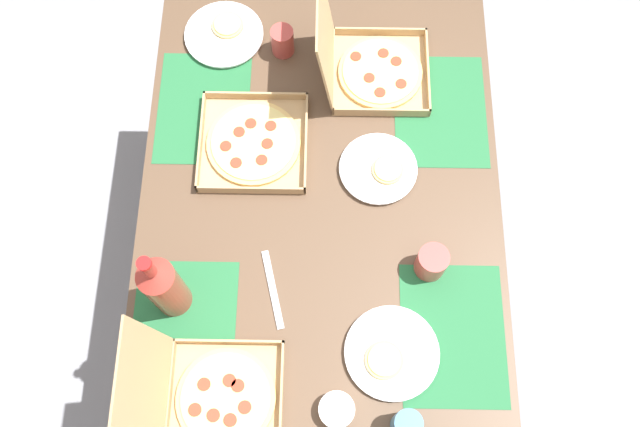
{
  "coord_description": "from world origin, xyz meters",
  "views": [
    {
      "loc": [
        -0.63,
        -0.01,
        2.42
      ],
      "look_at": [
        0.0,
        0.0,
        0.77
      ],
      "focal_mm": 37.12,
      "sensor_mm": 36.0,
      "label": 1
    }
  ],
  "objects": [
    {
      "name": "cup_spare",
      "position": [
        0.52,
        0.12,
        0.81
      ],
      "size": [
        0.07,
        0.07,
        0.09
      ],
      "primitive_type": "cylinder",
      "color": "#BF4742",
      "rests_on": "dining_table"
    },
    {
      "name": "pizza_box_center",
      "position": [
        0.44,
        -0.13,
        0.82
      ],
      "size": [
        0.28,
        0.32,
        0.31
      ],
      "color": "tan",
      "rests_on": "dining_table"
    },
    {
      "name": "plate_near_left",
      "position": [
        0.13,
        -0.16,
        0.78
      ],
      "size": [
        0.21,
        0.21,
        0.03
      ],
      "color": "white",
      "rests_on": "dining_table"
    },
    {
      "name": "dining_table",
      "position": [
        0.0,
        0.0,
        0.65
      ],
      "size": [
        1.42,
        0.97,
        0.77
      ],
      "color": "#3F3328",
      "rests_on": "ground_plane"
    },
    {
      "name": "cup_dark",
      "position": [
        -0.54,
        -0.21,
        0.82
      ],
      "size": [
        0.07,
        0.07,
        0.1
      ],
      "primitive_type": "cylinder",
      "color": "teal",
      "rests_on": "dining_table"
    },
    {
      "name": "pizza_box_corner_left",
      "position": [
        -0.48,
        0.25,
        0.81
      ],
      "size": [
        0.27,
        0.32,
        0.31
      ],
      "color": "tan",
      "rests_on": "dining_table"
    },
    {
      "name": "placemat_far_left",
      "position": [
        -0.32,
        0.34,
        0.77
      ],
      "size": [
        0.36,
        0.26,
        0.0
      ],
      "primitive_type": "cube",
      "color": "#236638",
      "rests_on": "dining_table"
    },
    {
      "name": "plate_far_right",
      "position": [
        -0.37,
        -0.18,
        0.78
      ],
      "size": [
        0.24,
        0.24,
        0.03
      ],
      "color": "white",
      "rests_on": "dining_table"
    },
    {
      "name": "pizza_box_corner_right",
      "position": [
        0.2,
        0.19,
        0.78
      ],
      "size": [
        0.3,
        0.3,
        0.04
      ],
      "color": "tan",
      "rests_on": "dining_table"
    },
    {
      "name": "soda_bottle",
      "position": [
        -0.24,
        0.37,
        0.9
      ],
      "size": [
        0.09,
        0.09,
        0.32
      ],
      "color": "#B2382D",
      "rests_on": "dining_table"
    },
    {
      "name": "placemat_near_left",
      "position": [
        -0.32,
        -0.34,
        0.77
      ],
      "size": [
        0.36,
        0.26,
        0.0
      ],
      "primitive_type": "cube",
      "color": "#236638",
      "rests_on": "dining_table"
    },
    {
      "name": "cup_red",
      "position": [
        -0.15,
        -0.28,
        0.81
      ],
      "size": [
        0.08,
        0.08,
        0.09
      ],
      "primitive_type": "cylinder",
      "color": "#BF4742",
      "rests_on": "dining_table"
    },
    {
      "name": "plate_near_right",
      "position": [
        0.56,
        0.29,
        0.78
      ],
      "size": [
        0.23,
        0.23,
        0.03
      ],
      "color": "white",
      "rests_on": "dining_table"
    },
    {
      "name": "knife_by_near_left",
      "position": [
        -0.21,
        0.12,
        0.77
      ],
      "size": [
        0.21,
        0.07,
        0.0
      ],
      "primitive_type": "cube",
      "rotation": [
        0.0,
        0.0,
        3.38
      ],
      "color": "#B7B7BC",
      "rests_on": "dining_table"
    },
    {
      "name": "placemat_far_right",
      "position": [
        0.32,
        0.34,
        0.77
      ],
      "size": [
        0.36,
        0.26,
        0.0
      ],
      "primitive_type": "cube",
      "color": "#236638",
      "rests_on": "dining_table"
    },
    {
      "name": "placemat_near_right",
      "position": [
        0.32,
        -0.34,
        0.77
      ],
      "size": [
        0.36,
        0.26,
        0.0
      ],
      "primitive_type": "cube",
      "color": "#236638",
      "rests_on": "dining_table"
    },
    {
      "name": "condiment_bowl",
      "position": [
        -0.51,
        -0.05,
        0.79
      ],
      "size": [
        0.09,
        0.09,
        0.04
      ],
      "primitive_type": "cylinder",
      "color": "white",
      "rests_on": "dining_table"
    },
    {
      "name": "ground_plane",
      "position": [
        0.0,
        0.0,
        0.0
      ],
      "size": [
        6.0,
        6.0,
        0.0
      ],
      "primitive_type": "plane",
      "color": "gray"
    }
  ]
}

